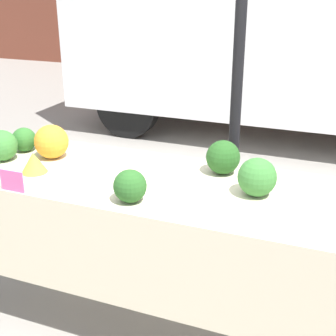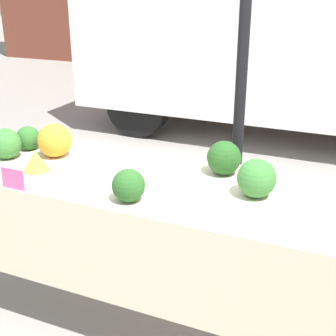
% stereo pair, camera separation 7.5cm
% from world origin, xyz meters
% --- Properties ---
extents(ground_plane, '(40.00, 40.00, 0.00)m').
position_xyz_m(ground_plane, '(0.00, 0.00, 0.00)').
color(ground_plane, gray).
extents(tent_pole, '(0.07, 0.07, 2.43)m').
position_xyz_m(tent_pole, '(0.16, 0.76, 1.21)').
color(tent_pole, black).
rests_on(tent_pole, ground_plane).
extents(parked_truck, '(5.03, 1.92, 2.34)m').
position_xyz_m(parked_truck, '(-0.25, 3.90, 1.26)').
color(parked_truck, white).
rests_on(parked_truck, ground_plane).
extents(market_table, '(2.32, 0.79, 0.90)m').
position_xyz_m(market_table, '(0.00, -0.07, 0.79)').
color(market_table, beige).
rests_on(market_table, ground_plane).
extents(orange_cauliflower, '(0.20, 0.20, 0.20)m').
position_xyz_m(orange_cauliflower, '(-0.76, 0.09, 1.00)').
color(orange_cauliflower, orange).
rests_on(orange_cauliflower, market_table).
extents(romanesco_head, '(0.14, 0.14, 0.11)m').
position_xyz_m(romanesco_head, '(-0.72, -0.13, 0.95)').
color(romanesco_head, '#93B238').
rests_on(romanesco_head, market_table).
extents(broccoli_head_0, '(0.15, 0.15, 0.15)m').
position_xyz_m(broccoli_head_0, '(-0.98, 0.13, 0.97)').
color(broccoli_head_0, '#2D6628').
rests_on(broccoli_head_0, market_table).
extents(broccoli_head_1, '(0.19, 0.19, 0.19)m').
position_xyz_m(broccoli_head_1, '(0.45, 0.01, 0.99)').
color(broccoli_head_1, '#387533').
rests_on(broccoli_head_1, market_table).
extents(broccoli_head_3, '(0.18, 0.18, 0.18)m').
position_xyz_m(broccoli_head_3, '(-1.00, -0.05, 0.99)').
color(broccoli_head_3, '#387533').
rests_on(broccoli_head_3, market_table).
extents(broccoli_head_4, '(0.18, 0.18, 0.18)m').
position_xyz_m(broccoli_head_4, '(0.23, 0.22, 0.99)').
color(broccoli_head_4, '#23511E').
rests_on(broccoli_head_4, market_table).
extents(broccoli_head_5, '(0.16, 0.16, 0.16)m').
position_xyz_m(broccoli_head_5, '(-0.08, -0.27, 0.98)').
color(broccoli_head_5, '#285B23').
rests_on(broccoli_head_5, market_table).
extents(broccoli_head_6, '(0.14, 0.14, 0.14)m').
position_xyz_m(broccoli_head_6, '(-0.88, 0.26, 0.97)').
color(broccoli_head_6, '#336B2D').
rests_on(broccoli_head_6, market_table).
extents(price_sign, '(0.14, 0.01, 0.11)m').
position_xyz_m(price_sign, '(-0.67, -0.38, 0.95)').
color(price_sign, '#F45B9E').
rests_on(price_sign, market_table).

